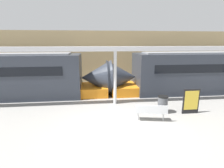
# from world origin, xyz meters

# --- Properties ---
(ground_plane) EXTENTS (60.00, 60.00, 0.00)m
(ground_plane) POSITION_xyz_m (0.00, 0.00, 0.00)
(ground_plane) COLOR gray
(station_wall) EXTENTS (56.00, 0.20, 5.00)m
(station_wall) POSITION_xyz_m (0.00, 9.65, 2.50)
(station_wall) COLOR tan
(station_wall) RESTS_ON ground_plane
(train_left) EXTENTS (15.17, 2.93, 3.20)m
(train_left) POSITION_xyz_m (7.56, 5.72, 1.52)
(train_left) COLOR #2D333D
(train_left) RESTS_ON ground_plane
(bench_near) EXTENTS (1.68, 0.72, 0.89)m
(bench_near) POSITION_xyz_m (1.76, 0.62, 0.54)
(bench_near) COLOR silver
(bench_near) RESTS_ON ground_plane
(trash_bin) EXTENTS (0.58, 0.58, 0.99)m
(trash_bin) POSITION_xyz_m (2.77, 1.60, 0.50)
(trash_bin) COLOR #4C4F54
(trash_bin) RESTS_ON ground_plane
(poster_board) EXTENTS (0.95, 0.07, 1.45)m
(poster_board) POSITION_xyz_m (4.29, 1.31, 0.73)
(poster_board) COLOR black
(poster_board) RESTS_ON ground_plane
(support_column_near) EXTENTS (0.20, 0.20, 3.42)m
(support_column_near) POSITION_xyz_m (0.25, 3.38, 1.71)
(support_column_near) COLOR silver
(support_column_near) RESTS_ON ground_plane
(canopy_beam) EXTENTS (28.00, 0.60, 0.28)m
(canopy_beam) POSITION_xyz_m (0.25, 3.38, 3.56)
(canopy_beam) COLOR #B7B7BC
(canopy_beam) RESTS_ON support_column_near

